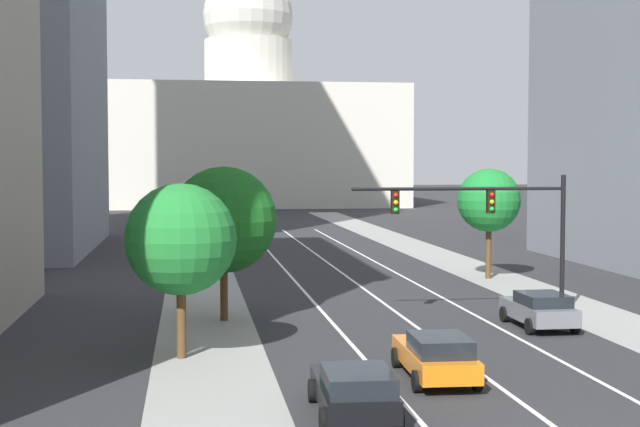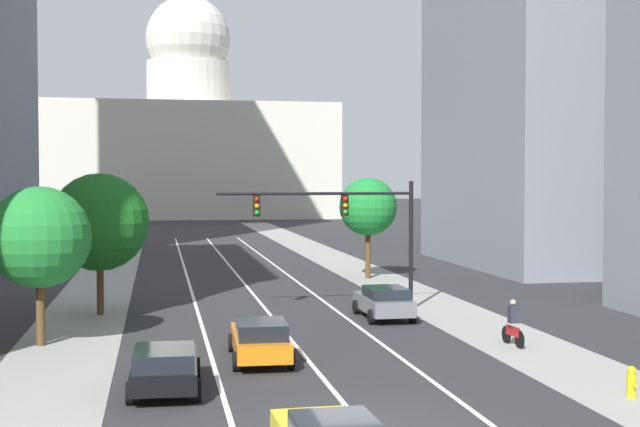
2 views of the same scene
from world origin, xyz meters
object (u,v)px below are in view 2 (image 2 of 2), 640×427
object	(u,v)px
car_orange	(260,339)
traffic_signal_mast	(347,218)
street_tree_far_right	(368,207)
car_black	(165,367)
car_gray	(384,302)
street_tree_mid_left	(100,222)
capitol_building	(189,143)
cyclist	(513,323)
fire_hydrant	(631,382)
street_tree_near_left	(40,237)

from	to	relation	value
car_orange	traffic_signal_mast	world-z (taller)	traffic_signal_mast
car_orange	traffic_signal_mast	bearing A→B (deg)	-25.02
street_tree_far_right	car_black	bearing A→B (deg)	-115.09
car_black	car_gray	distance (m)	15.06
car_gray	street_tree_mid_left	distance (m)	13.26
capitol_building	cyclist	distance (m)	111.57
capitol_building	fire_hydrant	world-z (taller)	capitol_building
car_gray	fire_hydrant	bearing A→B (deg)	-167.36
car_orange	fire_hydrant	distance (m)	11.83
traffic_signal_mast	street_tree_far_right	distance (m)	13.58
traffic_signal_mast	car_black	bearing A→B (deg)	-121.18
car_orange	street_tree_mid_left	bearing A→B (deg)	29.91
traffic_signal_mast	street_tree_far_right	xyz separation A→B (m)	(4.15, 12.93, 0.06)
car_black	car_gray	world-z (taller)	car_gray
car_gray	street_tree_near_left	world-z (taller)	street_tree_near_left
street_tree_far_right	fire_hydrant	bearing A→B (deg)	-89.44
car_orange	traffic_signal_mast	distance (m)	11.96
car_black	street_tree_mid_left	bearing A→B (deg)	12.42
car_black	car_orange	world-z (taller)	car_orange
traffic_signal_mast	fire_hydrant	size ratio (longest dim) A/B	10.07
traffic_signal_mast	street_tree_mid_left	distance (m)	11.23
car_black	car_orange	distance (m)	4.94
street_tree_near_left	car_black	bearing A→B (deg)	-60.85
capitol_building	street_tree_far_right	bearing A→B (deg)	-84.99
traffic_signal_mast	street_tree_near_left	size ratio (longest dim) A/B	1.56
fire_hydrant	street_tree_mid_left	size ratio (longest dim) A/B	0.14
traffic_signal_mast	street_tree_near_left	bearing A→B (deg)	-155.19
fire_hydrant	street_tree_far_right	size ratio (longest dim) A/B	0.15
cyclist	street_tree_far_right	distance (m)	22.40
capitol_building	street_tree_mid_left	size ratio (longest dim) A/B	7.08
cyclist	street_tree_mid_left	size ratio (longest dim) A/B	0.27
traffic_signal_mast	street_tree_mid_left	world-z (taller)	street_tree_mid_left
capitol_building	street_tree_mid_left	distance (m)	100.93
capitol_building	car_gray	world-z (taller)	capitol_building
car_orange	traffic_signal_mast	xyz separation A→B (m)	(5.22, 10.14, 3.61)
car_gray	cyclist	distance (m)	7.57
capitol_building	fire_hydrant	bearing A→B (deg)	-86.11
capitol_building	car_orange	world-z (taller)	capitol_building
car_black	street_tree_mid_left	xyz separation A→B (m)	(-2.75, 15.11, 3.44)
street_tree_far_right	car_orange	bearing A→B (deg)	-112.12
street_tree_far_right	street_tree_mid_left	xyz separation A→B (m)	(-15.32, -11.72, -0.22)
cyclist	car_black	bearing A→B (deg)	106.14
car_black	traffic_signal_mast	distance (m)	16.65
car_orange	fire_hydrant	world-z (taller)	car_orange
car_gray	capitol_building	bearing A→B (deg)	2.68
car_orange	street_tree_far_right	bearing A→B (deg)	-19.87
car_orange	street_tree_mid_left	xyz separation A→B (m)	(-5.94, 11.34, 3.44)
street_tree_mid_left	car_orange	bearing A→B (deg)	-62.34
fire_hydrant	street_tree_far_right	world-z (taller)	street_tree_far_right
car_black	street_tree_near_left	world-z (taller)	street_tree_near_left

